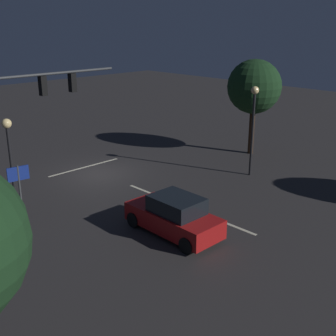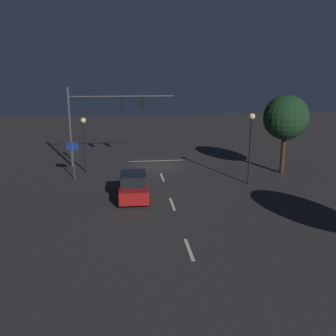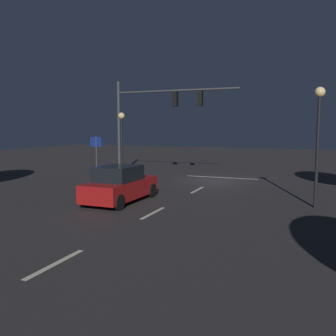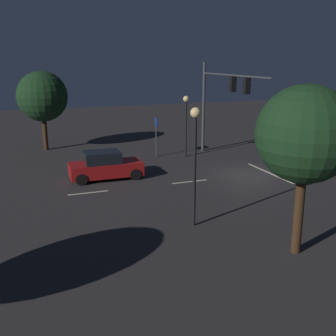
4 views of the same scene
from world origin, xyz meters
name	(u,v)px [view 4 (image 4 of 4)]	position (x,y,z in m)	size (l,w,h in m)	color
ground_plane	(249,175)	(0.00, 0.00, 0.00)	(80.00, 80.00, 0.00)	#2D2B2B
traffic_signal_assembly	(222,94)	(4.53, -0.32, 4.67)	(8.93, 0.47, 6.78)	#383A3D
lane_dash_far	(190,182)	(0.00, 4.00, 0.00)	(2.20, 0.16, 0.01)	beige
lane_dash_mid	(88,193)	(0.00, 10.00, 0.00)	(2.20, 0.16, 0.01)	beige
stop_bar	(269,173)	(0.00, -1.51, 0.00)	(5.00, 0.16, 0.01)	beige
car_approaching	(105,166)	(2.34, 8.54, 0.80)	(1.95, 4.39, 1.70)	maroon
street_lamp_left_kerb	(195,145)	(-6.09, 6.44, 3.60)	(0.44, 0.44, 5.15)	black
street_lamp_right_kerb	(186,114)	(6.03, 1.73, 3.17)	(0.44, 0.44, 4.46)	black
route_sign	(156,129)	(6.71, 3.79, 2.10)	(0.90, 0.19, 2.92)	#383A3D
tree_left_near	(305,135)	(-9.76, 3.87, 4.48)	(3.52, 3.52, 6.26)	#382314
tree_right_near	(42,97)	(12.06, 11.22, 4.19)	(3.88, 3.88, 6.14)	#382314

